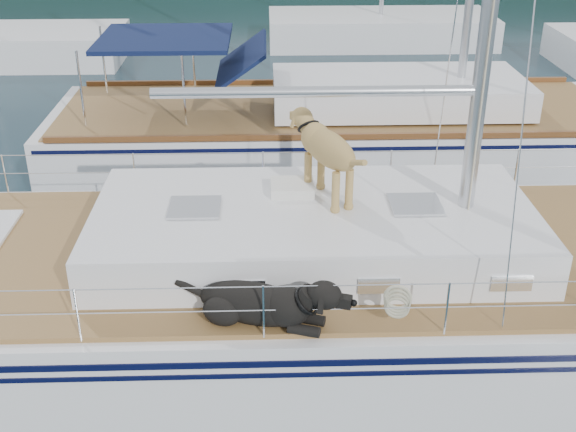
{
  "coord_description": "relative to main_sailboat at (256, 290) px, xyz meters",
  "views": [
    {
      "loc": [
        0.25,
        -7.62,
        5.51
      ],
      "look_at": [
        0.5,
        0.2,
        1.6
      ],
      "focal_mm": 45.0,
      "sensor_mm": 36.0,
      "label": 1
    }
  ],
  "objects": [
    {
      "name": "neighbor_sailboat",
      "position": [
        1.62,
        5.82,
        -0.06
      ],
      "size": [
        11.0,
        3.5,
        13.3
      ],
      "color": "white",
      "rests_on": "ground"
    },
    {
      "name": "main_sailboat",
      "position": [
        0.0,
        0.0,
        0.0
      ],
      "size": [
        12.0,
        3.86,
        14.01
      ],
      "color": "white",
      "rests_on": "ground"
    },
    {
      "name": "ground",
      "position": [
        -0.1,
        0.01,
        -0.68
      ],
      "size": [
        120.0,
        120.0,
        0.0
      ],
      "primitive_type": "plane",
      "color": "black",
      "rests_on": "ground"
    },
    {
      "name": "bg_boat_center",
      "position": [
        3.9,
        16.01,
        -0.23
      ],
      "size": [
        7.2,
        3.0,
        11.65
      ],
      "color": "white",
      "rests_on": "ground"
    }
  ]
}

